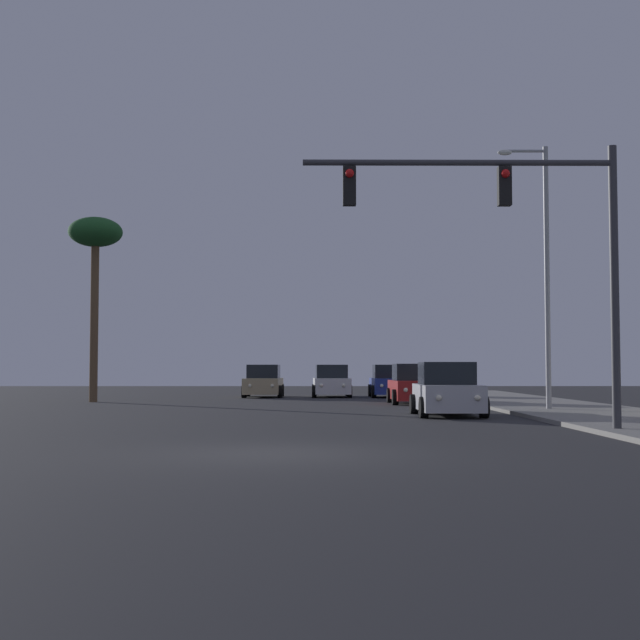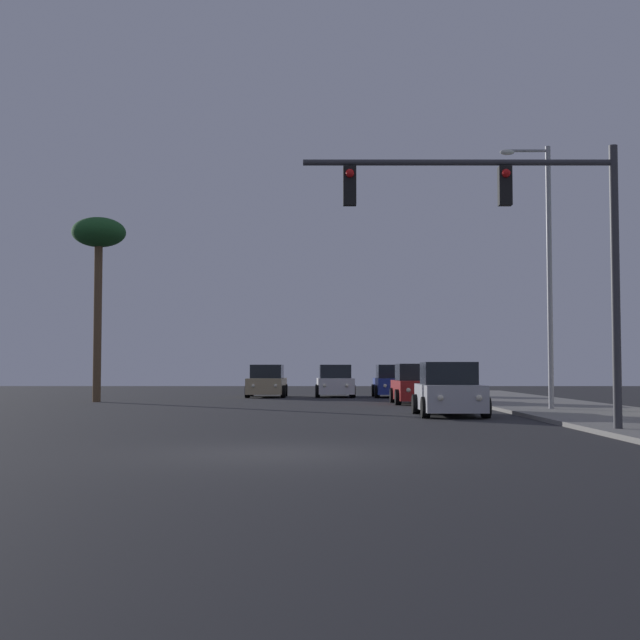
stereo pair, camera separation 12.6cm
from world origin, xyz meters
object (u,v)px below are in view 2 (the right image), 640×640
at_px(car_tan, 265,382).
at_px(street_lamp, 544,262).
at_px(car_red, 415,386).
at_px(car_silver, 447,391).
at_px(car_white, 333,382).
at_px(car_blue, 391,382).
at_px(traffic_light_mast, 523,227).
at_px(palm_tree_mid, 97,242).

relative_size(car_tan, street_lamp, 0.48).
xyz_separation_m(car_red, car_silver, (-0.02, -9.55, 0.00)).
height_order(car_white, car_tan, same).
xyz_separation_m(car_tan, street_lamp, (10.47, -16.08, 4.36)).
height_order(car_blue, car_red, same).
bearing_deg(street_lamp, car_silver, -147.56).
bearing_deg(car_silver, car_white, -79.11).
bearing_deg(traffic_light_mast, car_white, 98.44).
bearing_deg(street_lamp, traffic_light_mast, -106.79).
bearing_deg(car_silver, street_lamp, -146.53).
bearing_deg(car_white, palm_tree_mid, 31.79).
height_order(traffic_light_mast, palm_tree_mid, palm_tree_mid).
relative_size(car_red, traffic_light_mast, 0.60).
relative_size(car_white, palm_tree_mid, 0.53).
bearing_deg(car_silver, palm_tree_mid, -38.83).
bearing_deg(car_white, car_red, 107.87).
distance_m(car_white, car_silver, 19.02).
bearing_deg(traffic_light_mast, car_tan, 105.96).
distance_m(car_blue, palm_tree_mid, 16.52).
bearing_deg(palm_tree_mid, street_lamp, -27.85).
relative_size(car_white, car_tan, 1.00).
xyz_separation_m(car_silver, street_lamp, (3.67, 2.34, 4.36)).
xyz_separation_m(car_red, car_white, (-3.28, 9.19, 0.00)).
relative_size(car_white, traffic_light_mast, 0.60).
height_order(car_silver, traffic_light_mast, traffic_light_mast).
distance_m(traffic_light_mast, street_lamp, 10.44).
relative_size(street_lamp, palm_tree_mid, 1.09).
height_order(car_blue, car_silver, same).
distance_m(car_red, street_lamp, 9.18).
height_order(car_silver, palm_tree_mid, palm_tree_mid).
bearing_deg(traffic_light_mast, car_silver, 94.93).
bearing_deg(car_blue, car_silver, 90.47).
distance_m(car_red, car_tan, 11.19).
distance_m(car_blue, street_lamp, 17.05).
distance_m(car_white, car_tan, 3.55).
xyz_separation_m(car_white, traffic_light_mast, (3.92, -26.40, 3.96)).
height_order(car_blue, car_tan, same).
bearing_deg(car_red, palm_tree_mid, -9.33).
relative_size(car_blue, car_white, 1.00).
distance_m(car_blue, car_red, 8.80).
bearing_deg(traffic_light_mast, palm_tree_mid, 127.12).
relative_size(car_red, palm_tree_mid, 0.52).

